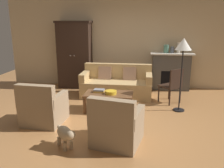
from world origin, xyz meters
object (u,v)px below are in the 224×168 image
(couch, at_px, (117,85))
(fireplace, at_px, (171,71))
(armoire, at_px, (75,55))
(armchair_near_right, at_px, (116,127))
(mantel_vase_jade, at_px, (166,49))
(book_stack, at_px, (99,91))
(armchair_near_left, at_px, (43,109))
(dog, at_px, (65,134))
(floor_lamp, at_px, (183,48))
(mantel_vase_slate, at_px, (172,50))
(fruit_bowl, at_px, (111,92))
(mantel_vase_cream, at_px, (179,48))
(coffee_table, at_px, (109,96))
(side_chair_wooden, at_px, (173,84))

(couch, bearing_deg, fireplace, 28.92)
(armoire, bearing_deg, armchair_near_right, -63.81)
(mantel_vase_jade, bearing_deg, fireplace, 5.69)
(book_stack, xyz_separation_m, mantel_vase_jade, (1.66, 1.95, 0.78))
(armchair_near_left, xyz_separation_m, dog, (0.76, -0.88, -0.07))
(armoire, xyz_separation_m, floor_lamp, (2.97, -1.73, 0.42))
(mantel_vase_slate, height_order, dog, mantel_vase_slate)
(fireplace, relative_size, floor_lamp, 0.75)
(fruit_bowl, bearing_deg, armchair_near_right, -78.51)
(dog, bearing_deg, armoire, 103.58)
(fireplace, relative_size, mantel_vase_jade, 5.29)
(fruit_bowl, height_order, mantel_vase_slate, mantel_vase_slate)
(armchair_near_left, height_order, dog, armchair_near_left)
(couch, height_order, armchair_near_left, armchair_near_left)
(mantel_vase_cream, bearing_deg, coffee_table, -131.61)
(fruit_bowl, relative_size, floor_lamp, 0.16)
(fireplace, bearing_deg, couch, -151.08)
(mantel_vase_slate, distance_m, armchair_near_right, 3.85)
(coffee_table, height_order, armchair_near_right, armchair_near_right)
(couch, bearing_deg, mantel_vase_cream, 25.87)
(armchair_near_right, bearing_deg, floor_lamp, 53.98)
(side_chair_wooden, relative_size, dog, 1.93)
(armoire, bearing_deg, mantel_vase_jade, 1.24)
(couch, relative_size, side_chair_wooden, 2.14)
(couch, xyz_separation_m, side_chair_wooden, (1.47, -0.45, 0.19))
(armchair_near_left, bearing_deg, mantel_vase_slate, 45.80)
(fruit_bowl, height_order, armchair_near_left, armchair_near_left)
(dog, bearing_deg, armchair_near_left, 130.79)
(book_stack, bearing_deg, dog, -96.76)
(mantel_vase_jade, distance_m, mantel_vase_cream, 0.36)
(armoire, xyz_separation_m, mantel_vase_cream, (3.13, 0.06, 0.25))
(mantel_vase_slate, relative_size, armchair_near_right, 0.21)
(mantel_vase_cream, xyz_separation_m, floor_lamp, (-0.16, -1.79, 0.18))
(fruit_bowl, xyz_separation_m, mantel_vase_cream, (1.72, 2.05, 0.81))
(fruit_bowl, xyz_separation_m, mantel_vase_jade, (1.36, 2.05, 0.78))
(mantel_vase_jade, bearing_deg, side_chair_wooden, -85.83)
(armchair_near_right, relative_size, floor_lamp, 0.54)
(floor_lamp, bearing_deg, fruit_bowl, -170.59)
(fireplace, relative_size, armchair_near_right, 1.38)
(side_chair_wooden, bearing_deg, coffee_table, -154.65)
(coffee_table, relative_size, armchair_near_left, 1.25)
(book_stack, bearing_deg, armchair_near_left, -135.96)
(armoire, height_order, mantel_vase_cream, armoire)
(mantel_vase_cream, xyz_separation_m, side_chair_wooden, (-0.27, -1.29, -0.76))
(mantel_vase_jade, bearing_deg, couch, -148.54)
(coffee_table, bearing_deg, mantel_vase_slate, 51.40)
(couch, relative_size, armchair_near_right, 2.11)
(armoire, bearing_deg, mantel_vase_cream, 1.10)
(fruit_bowl, distance_m, side_chair_wooden, 1.65)
(armoire, bearing_deg, side_chair_wooden, -23.21)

